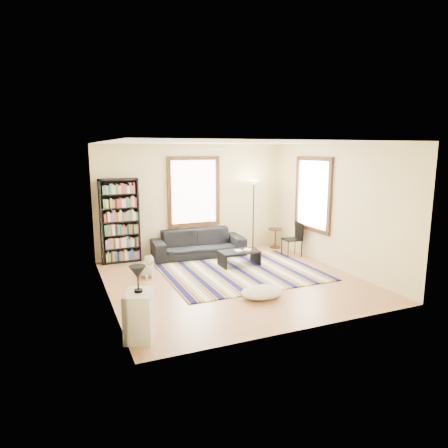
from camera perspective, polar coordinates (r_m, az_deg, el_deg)
name	(u,v)px	position (r m, az deg, el deg)	size (l,w,h in m)	color
floor	(233,283)	(8.36, 1.36, -8.36)	(5.00, 5.00, 0.10)	tan
ceiling	(234,140)	(7.91, 1.45, 11.93)	(5.00, 5.00, 0.10)	white
wall_back	(193,199)	(10.36, -4.46, 3.56)	(5.00, 0.10, 2.80)	beige
wall_front	(308,240)	(5.83, 11.86, -2.21)	(5.00, 0.10, 2.80)	beige
wall_left	(102,223)	(7.34, -17.02, 0.19)	(0.10, 5.00, 2.80)	beige
wall_right	(337,206)	(9.35, 15.79, 2.42)	(0.10, 5.00, 2.80)	beige
window_back	(194,192)	(10.26, -4.34, 4.62)	(1.20, 0.06, 1.60)	white
window_right	(313,194)	(9.91, 12.59, 4.18)	(0.06, 1.20, 1.60)	white
rug	(242,272)	(8.87, 2.58, -6.84)	(3.32, 2.66, 0.02)	#0E0D44
sofa	(198,243)	(10.07, -3.70, -2.79)	(2.30, 0.90, 0.67)	black
bookshelf	(120,221)	(9.76, -14.67, 0.43)	(0.90, 0.30, 2.00)	black
coffee_table	(239,258)	(9.28, 2.17, -4.93)	(0.90, 0.50, 0.36)	black
book_a	(235,251)	(9.19, 1.61, -3.86)	(0.15, 0.21, 0.02)	beige
book_b	(244,249)	(9.34, 2.88, -3.64)	(0.16, 0.22, 0.02)	beige
floor_cushion	(262,292)	(7.42, 5.41, -9.68)	(0.80, 0.60, 0.20)	beige
floor_lamp	(253,216)	(10.66, 4.21, 1.22)	(0.30, 0.30, 1.86)	black
side_table	(275,238)	(11.02, 7.35, -2.02)	(0.40, 0.40, 0.54)	#4A2712
folding_chair	(292,239)	(10.22, 9.67, -2.18)	(0.42, 0.40, 0.86)	black
white_cabinet	(139,316)	(5.93, -11.99, -12.67)	(0.38, 0.50, 0.70)	silver
table_lamp	(138,279)	(5.74, -12.20, -7.71)	(0.24, 0.24, 0.38)	black
dog	(146,266)	(8.64, -11.02, -5.85)	(0.36, 0.50, 0.50)	silver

